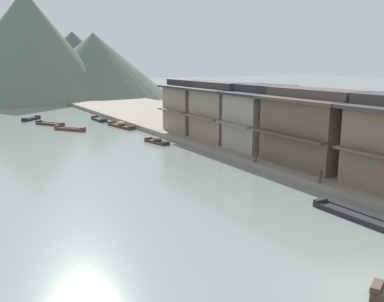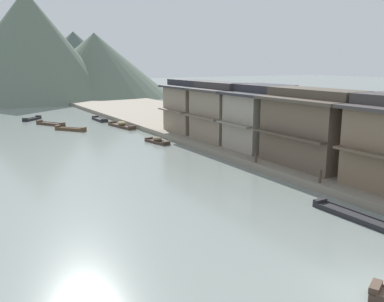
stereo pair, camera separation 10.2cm
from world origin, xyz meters
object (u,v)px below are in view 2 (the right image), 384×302
object	(u,v)px
house_waterfront_tall	(262,117)
mooring_post_dock_far	(256,158)
boat_moored_nearest	(51,124)
house_waterfront_second	(314,128)
boat_upstream_distant	(71,129)
boat_midriver_upstream	(32,119)
boat_moored_third	(357,217)
boat_moored_second	(157,141)
boat_midriver_drifting	(100,119)
house_waterfront_narrow	(220,112)
boat_moored_far	(122,125)
mooring_post_dock_mid	(320,176)
house_waterfront_far	(189,106)

from	to	relation	value
house_waterfront_tall	mooring_post_dock_far	size ratio (longest dim) A/B	9.42
boat_moored_nearest	house_waterfront_second	world-z (taller)	house_waterfront_second
boat_upstream_distant	boat_midriver_upstream	bearing A→B (deg)	101.49
boat_moored_nearest	boat_upstream_distant	distance (m)	6.30
mooring_post_dock_far	boat_midriver_upstream	bearing A→B (deg)	105.06
boat_moored_nearest	boat_moored_third	size ratio (longest dim) A/B	0.82
boat_moored_second	mooring_post_dock_far	distance (m)	14.68
boat_midriver_drifting	house_waterfront_narrow	world-z (taller)	house_waterfront_narrow
house_waterfront_second	house_waterfront_narrow	size ratio (longest dim) A/B	1.22
house_waterfront_narrow	boat_moored_far	bearing A→B (deg)	105.75
mooring_post_dock_far	boat_moored_second	bearing A→B (deg)	98.76
boat_moored_nearest	mooring_post_dock_mid	world-z (taller)	mooring_post_dock_mid
boat_moored_nearest	boat_moored_second	bearing A→B (deg)	-69.42
house_waterfront_second	mooring_post_dock_mid	bearing A→B (deg)	-130.28
boat_moored_second	boat_midriver_drifting	world-z (taller)	boat_moored_second
mooring_post_dock_far	house_waterfront_second	bearing A→B (deg)	-37.32
boat_moored_second	house_waterfront_second	world-z (taller)	house_waterfront_second
boat_moored_second	house_waterfront_tall	world-z (taller)	house_waterfront_tall
boat_moored_nearest	boat_midriver_upstream	world-z (taller)	boat_midriver_upstream
boat_moored_third	house_waterfront_tall	world-z (taller)	house_waterfront_tall
house_waterfront_far	mooring_post_dock_far	distance (m)	17.36
boat_moored_nearest	house_waterfront_tall	distance (m)	32.94
boat_moored_second	house_waterfront_far	size ratio (longest dim) A/B	0.57
boat_moored_far	house_waterfront_far	distance (m)	11.85
boat_midriver_drifting	mooring_post_dock_mid	distance (m)	42.23
house_waterfront_tall	house_waterfront_narrow	bearing A→B (deg)	98.58
boat_moored_nearest	boat_upstream_distant	xyz separation A→B (m)	(1.24, -6.18, 0.01)
boat_midriver_upstream	house_waterfront_far	world-z (taller)	house_waterfront_far
boat_moored_far	mooring_post_dock_mid	bearing A→B (deg)	-87.35
house_waterfront_far	mooring_post_dock_mid	world-z (taller)	house_waterfront_far
boat_midriver_upstream	boat_moored_nearest	bearing A→B (deg)	-78.34
house_waterfront_second	mooring_post_dock_mid	xyz separation A→B (m)	(-3.63, -4.29, -2.53)
house_waterfront_tall	boat_upstream_distant	bearing A→B (deg)	117.82
boat_moored_third	mooring_post_dock_far	bearing A→B (deg)	79.39
boat_moored_third	mooring_post_dock_mid	size ratio (longest dim) A/B	6.34
mooring_post_dock_far	house_waterfront_narrow	bearing A→B (deg)	72.65
boat_moored_nearest	house_waterfront_tall	world-z (taller)	house_waterfront_tall
boat_moored_third	boat_moored_second	bearing A→B (deg)	89.96
boat_moored_far	house_waterfront_second	size ratio (longest dim) A/B	0.71
house_waterfront_second	mooring_post_dock_far	size ratio (longest dim) A/B	11.10
boat_moored_nearest	boat_midriver_upstream	xyz separation A→B (m)	(-1.38, 6.71, 0.01)
boat_midriver_upstream	boat_upstream_distant	bearing A→B (deg)	-78.51
house_waterfront_second	house_waterfront_far	size ratio (longest dim) A/B	1.28
boat_moored_second	boat_midriver_upstream	world-z (taller)	boat_moored_second
mooring_post_dock_far	boat_moored_nearest	bearing A→B (deg)	105.72
boat_upstream_distant	house_waterfront_narrow	bearing A→B (deg)	-56.84
boat_upstream_distant	house_waterfront_second	distance (m)	33.12
boat_moored_third	boat_upstream_distant	xyz separation A→B (m)	(-6.11, 39.93, 0.04)
mooring_post_dock_far	boat_moored_third	bearing A→B (deg)	-100.61
house_waterfront_second	house_waterfront_narrow	bearing A→B (deg)	91.93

